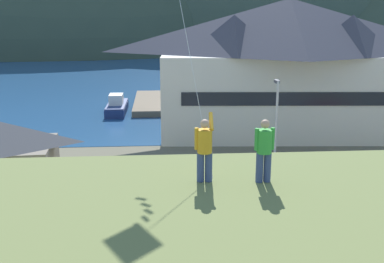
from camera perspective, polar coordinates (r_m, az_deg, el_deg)
ground_plane at (r=22.33m, az=3.43°, el=-14.87°), size 600.00×600.00×0.00m
parking_lot_pad at (r=26.74m, az=2.05°, el=-9.49°), size 40.00×20.00×0.10m
bay_water at (r=80.03m, az=-2.07°, el=6.88°), size 360.00×84.00×0.03m
far_hill_east_peak at (r=141.17m, az=-17.18°, el=9.68°), size 116.80×69.25×72.37m
far_hill_center_saddle at (r=137.49m, az=5.50°, el=10.14°), size 105.23×47.07×80.61m
harbor_lodge at (r=43.09m, az=11.60°, el=8.29°), size 24.31×12.86×11.94m
wharf_dock at (r=55.01m, az=-5.37°, el=3.54°), size 3.20×12.73×0.70m
moored_boat_wharfside at (r=51.38m, az=-9.20°, el=3.03°), size 2.11×6.37×2.16m
moored_boat_outer_mooring at (r=55.08m, az=-1.98°, el=4.00°), size 2.50×5.99×2.16m
parked_car_corner_spot at (r=22.40m, az=-14.49°, el=-12.17°), size 4.35×2.37×1.82m
parked_car_back_row_right at (r=21.95m, az=1.39°, el=-12.25°), size 4.32×2.29×1.82m
parked_car_front_row_silver at (r=27.07m, az=2.42°, el=-6.85°), size 4.25×2.16×1.82m
parked_car_mid_row_far at (r=27.51m, az=-7.39°, el=-6.60°), size 4.32×2.30×1.82m
parking_light_pole at (r=31.60m, az=10.27°, el=1.37°), size 0.24×0.78×6.40m
person_kite_flyer at (r=12.49m, az=1.55°, el=-2.02°), size 0.53×0.65×1.86m
person_companion at (r=12.61m, az=8.84°, el=-2.11°), size 0.55×0.40×1.74m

